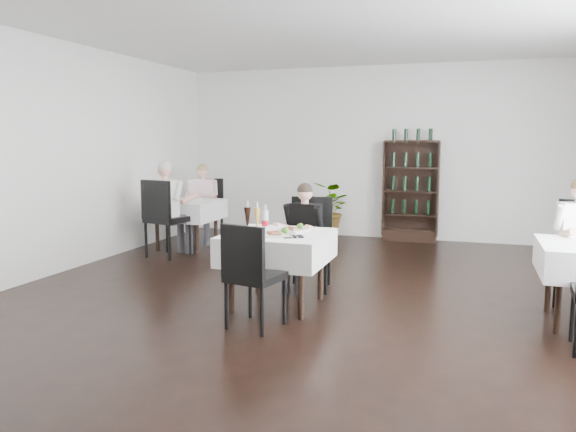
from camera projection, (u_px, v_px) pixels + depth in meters
The scene contains 18 objects.
room_shell at pixel (306, 162), 5.59m from camera, with size 9.00×9.00×9.00m.
wine_shelf at pixel (411, 192), 9.55m from camera, with size 0.90×0.28×1.75m.
main_table at pixel (277, 247), 5.80m from camera, with size 1.03×1.03×0.77m.
left_table at pixel (187, 210), 8.90m from camera, with size 0.98×0.98×0.77m.
potted_tree at pixel (328, 210), 9.93m from camera, with size 0.90×0.78×1.00m, color #25571D.
main_chair_far at pixel (311, 237), 6.54m from camera, with size 0.55×0.56×1.06m.
main_chair_near at pixel (250, 270), 5.07m from camera, with size 0.53×0.53×0.98m.
left_chair_far at pixel (209, 206), 9.61m from camera, with size 0.64×0.64×1.06m.
left_chair_near at pixel (163, 213), 8.20m from camera, with size 0.62×0.63×1.15m.
diner_main at pixel (302, 228), 6.41m from camera, with size 0.51×0.53×1.24m.
diner_left_far at pixel (202, 197), 9.42m from camera, with size 0.57×0.61×1.32m.
diner_left_near at pixel (170, 201), 8.30m from camera, with size 0.62×0.66×1.42m.
plate_far at pixel (295, 229), 5.91m from camera, with size 0.33×0.33×0.08m.
plate_near at pixel (278, 234), 5.60m from camera, with size 0.37×0.37×0.09m.
pilsner_dark at pixel (247, 219), 5.85m from camera, with size 0.08×0.08×0.32m.
pilsner_lager at pixel (257, 219), 5.93m from camera, with size 0.07×0.07×0.30m.
coke_bottle at pixel (265, 221), 5.81m from camera, with size 0.07×0.07×0.29m.
napkin_cutlery at pixel (293, 236), 5.54m from camera, with size 0.25×0.23×0.02m.
Camera 1 is at (1.58, -5.39, 1.72)m, focal length 35.00 mm.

